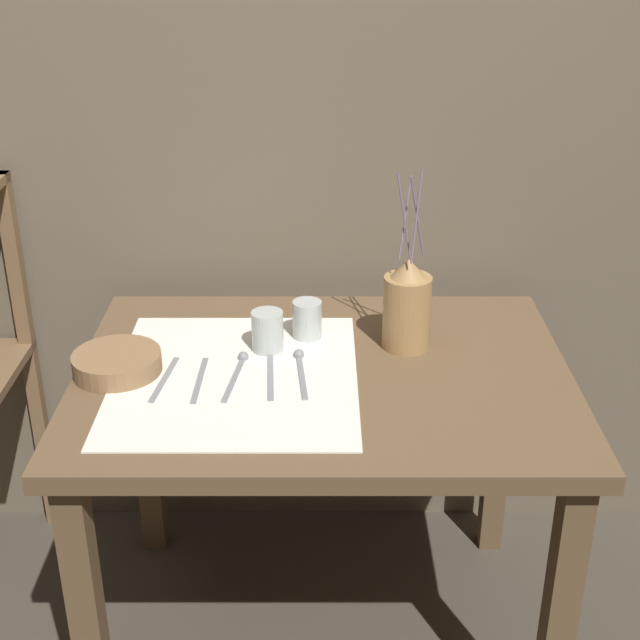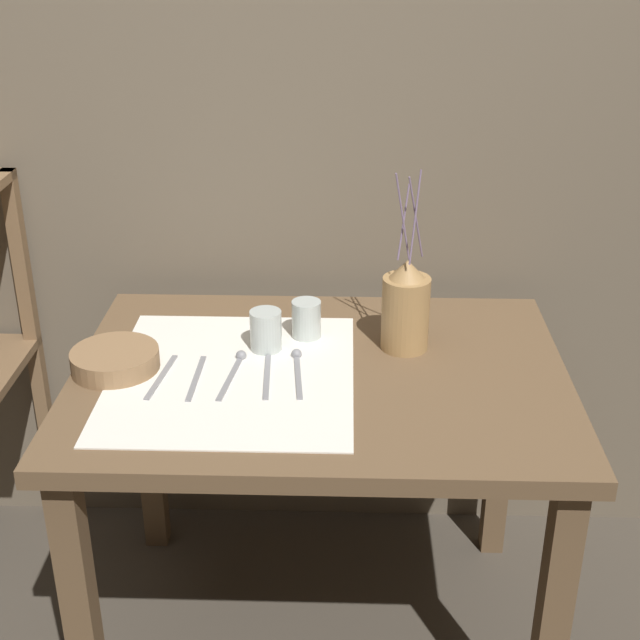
{
  "view_description": "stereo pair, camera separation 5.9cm",
  "coord_description": "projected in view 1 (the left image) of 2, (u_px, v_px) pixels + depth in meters",
  "views": [
    {
      "loc": [
        -0.01,
        -1.69,
        1.66
      ],
      "look_at": [
        0.0,
        0.0,
        0.86
      ],
      "focal_mm": 50.0,
      "sensor_mm": 36.0,
      "label": 1
    },
    {
      "loc": [
        0.05,
        -1.69,
        1.66
      ],
      "look_at": [
        0.0,
        0.0,
        0.86
      ],
      "focal_mm": 50.0,
      "sensor_mm": 36.0,
      "label": 2
    }
  ],
  "objects": [
    {
      "name": "stone_wall_back",
      "position": [
        319.0,
        107.0,
        2.18
      ],
      "size": [
        7.0,
        0.06,
        2.4
      ],
      "color": "#6B5E4C",
      "rests_on": "ground_plane"
    },
    {
      "name": "wooden_table",
      "position": [
        320.0,
        412.0,
        1.96
      ],
      "size": [
        1.07,
        0.79,
        0.74
      ],
      "color": "brown",
      "rests_on": "ground_plane"
    },
    {
      "name": "fork_outer",
      "position": [
        268.0,
        377.0,
        1.88
      ],
      "size": [
        0.02,
        0.19,
        0.0
      ],
      "color": "gray",
      "rests_on": "wooden_table"
    },
    {
      "name": "spoon_outer",
      "position": [
        297.0,
        363.0,
        1.93
      ],
      "size": [
        0.04,
        0.2,
        0.02
      ],
      "color": "gray",
      "rests_on": "wooden_table"
    },
    {
      "name": "pitcher_with_flowers",
      "position": [
        404.0,
        306.0,
        1.98
      ],
      "size": [
        0.11,
        0.11,
        0.41
      ],
      "color": "#A87F4C",
      "rests_on": "wooden_table"
    },
    {
      "name": "knife_center",
      "position": [
        161.0,
        379.0,
        1.87
      ],
      "size": [
        0.04,
        0.19,
        0.0
      ],
      "color": "gray",
      "rests_on": "wooden_table"
    },
    {
      "name": "glass_tumbler_near",
      "position": [
        264.0,
        331.0,
        1.98
      ],
      "size": [
        0.07,
        0.07,
        0.09
      ],
      "color": "#B7C1BC",
      "rests_on": "wooden_table"
    },
    {
      "name": "fork_inner",
      "position": [
        196.0,
        380.0,
        1.87
      ],
      "size": [
        0.02,
        0.19,
        0.0
      ],
      "color": "gray",
      "rests_on": "wooden_table"
    },
    {
      "name": "linen_cloth",
      "position": [
        232.0,
        377.0,
        1.89
      ],
      "size": [
        0.52,
        0.58,
        0.0
      ],
      "color": "white",
      "rests_on": "wooden_table"
    },
    {
      "name": "wooden_bowl",
      "position": [
        114.0,
        364.0,
        1.9
      ],
      "size": [
        0.19,
        0.19,
        0.05
      ],
      "color": "#8E6B47",
      "rests_on": "wooden_table"
    },
    {
      "name": "glass_tumbler_far",
      "position": [
        304.0,
        319.0,
        2.04
      ],
      "size": [
        0.07,
        0.07,
        0.09
      ],
      "color": "#B7C1BC",
      "rests_on": "wooden_table"
    },
    {
      "name": "spoon_inner",
      "position": [
        236.0,
        366.0,
        1.92
      ],
      "size": [
        0.04,
        0.2,
        0.02
      ],
      "color": "gray",
      "rests_on": "wooden_table"
    },
    {
      "name": "ground_plane",
      "position": [
        320.0,
        629.0,
        2.24
      ],
      "size": [
        12.0,
        12.0,
        0.0
      ],
      "primitive_type": "plane",
      "color": "#473F35"
    }
  ]
}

